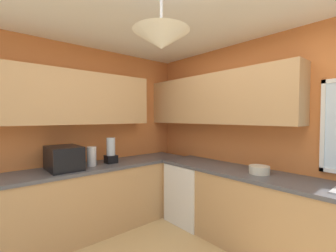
{
  "coord_description": "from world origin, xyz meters",
  "views": [
    {
      "loc": [
        1.35,
        -1.1,
        1.54
      ],
      "look_at": [
        -0.67,
        0.65,
        1.44
      ],
      "focal_mm": 24.07,
      "sensor_mm": 36.0,
      "label": 1
    }
  ],
  "objects_px": {
    "dishwasher": "(192,192)",
    "blender_appliance": "(111,152)",
    "kettle": "(92,156)",
    "microwave": "(64,158)",
    "bowl": "(259,170)"
  },
  "relations": [
    {
      "from": "kettle",
      "to": "blender_appliance",
      "type": "height_order",
      "value": "blender_appliance"
    },
    {
      "from": "blender_appliance",
      "to": "dishwasher",
      "type": "bearing_deg",
      "value": 56.05
    },
    {
      "from": "dishwasher",
      "to": "bowl",
      "type": "bearing_deg",
      "value": 1.69
    },
    {
      "from": "microwave",
      "to": "blender_appliance",
      "type": "relative_size",
      "value": 1.33
    },
    {
      "from": "dishwasher",
      "to": "microwave",
      "type": "distance_m",
      "value": 1.85
    },
    {
      "from": "dishwasher",
      "to": "blender_appliance",
      "type": "height_order",
      "value": "blender_appliance"
    },
    {
      "from": "bowl",
      "to": "blender_appliance",
      "type": "distance_m",
      "value": 1.96
    },
    {
      "from": "dishwasher",
      "to": "blender_appliance",
      "type": "relative_size",
      "value": 2.37
    },
    {
      "from": "dishwasher",
      "to": "blender_appliance",
      "type": "distance_m",
      "value": 1.34
    },
    {
      "from": "dishwasher",
      "to": "bowl",
      "type": "xyz_separation_m",
      "value": [
        1.02,
        0.03,
        0.52
      ]
    },
    {
      "from": "bowl",
      "to": "blender_appliance",
      "type": "xyz_separation_m",
      "value": [
        -1.68,
        -1.01,
        0.12
      ]
    },
    {
      "from": "microwave",
      "to": "kettle",
      "type": "distance_m",
      "value": 0.34
    },
    {
      "from": "dishwasher",
      "to": "kettle",
      "type": "relative_size",
      "value": 3.29
    },
    {
      "from": "bowl",
      "to": "dishwasher",
      "type": "bearing_deg",
      "value": -178.31
    },
    {
      "from": "microwave",
      "to": "kettle",
      "type": "height_order",
      "value": "microwave"
    }
  ]
}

